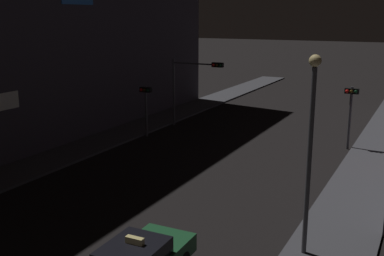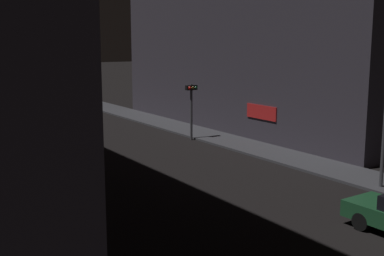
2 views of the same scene
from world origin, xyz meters
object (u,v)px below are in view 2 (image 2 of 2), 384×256
(traffic_light_overhead, at_px, (20,97))
(traffic_light_right_kerb, at_px, (192,100))
(traffic_light_left_kerb, at_px, (8,128))
(sign_pole_left, at_px, (77,182))

(traffic_light_overhead, bearing_deg, traffic_light_right_kerb, -3.98)
(traffic_light_overhead, height_order, traffic_light_left_kerb, traffic_light_overhead)
(traffic_light_right_kerb, xyz_separation_m, sign_pole_left, (-13.26, -14.56, -0.02))
(traffic_light_left_kerb, bearing_deg, traffic_light_overhead, 67.66)
(traffic_light_overhead, xyz_separation_m, sign_pole_left, (-2.34, -15.32, -0.84))
(traffic_light_left_kerb, height_order, sign_pole_left, sign_pole_left)
(traffic_light_overhead, relative_size, traffic_light_right_kerb, 1.27)
(traffic_light_overhead, distance_m, traffic_light_left_kerb, 4.18)
(traffic_light_left_kerb, xyz_separation_m, traffic_light_right_kerb, (12.45, 2.98, 0.26))
(traffic_light_left_kerb, relative_size, sign_pole_left, 0.81)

